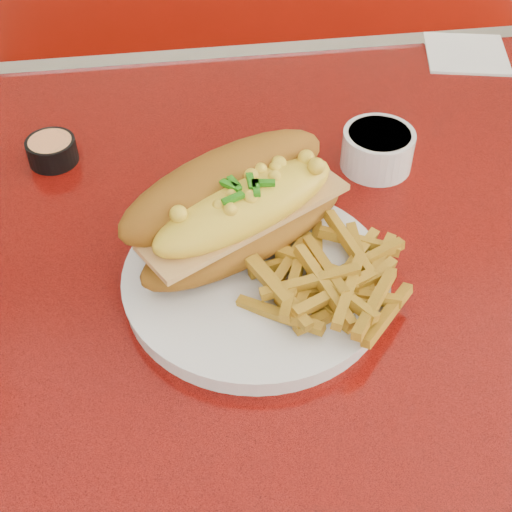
{
  "coord_description": "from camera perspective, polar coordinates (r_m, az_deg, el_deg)",
  "views": [
    {
      "loc": [
        -0.26,
        -0.46,
        1.25
      ],
      "look_at": [
        -0.19,
        -0.02,
        0.81
      ],
      "focal_mm": 50.0,
      "sensor_mm": 36.0,
      "label": 1
    }
  ],
  "objects": [
    {
      "name": "diner_table",
      "position": [
        0.83,
        13.24,
        -7.36
      ],
      "size": [
        1.23,
        0.83,
        0.77
      ],
      "color": "red",
      "rests_on": "ground"
    },
    {
      "name": "booth_bench_far",
      "position": [
        1.61,
        2.61,
        8.29
      ],
      "size": [
        1.2,
        0.51,
        0.9
      ],
      "color": "maroon",
      "rests_on": "ground"
    },
    {
      "name": "dinner_plate",
      "position": [
        0.64,
        0.0,
        -1.92
      ],
      "size": [
        0.24,
        0.24,
        0.02
      ],
      "rotation": [
        0.0,
        0.0,
        -0.0
      ],
      "color": "white",
      "rests_on": "diner_table"
    },
    {
      "name": "mac_hoagie",
      "position": [
        0.64,
        -1.43,
        3.95
      ],
      "size": [
        0.25,
        0.2,
        0.1
      ],
      "rotation": [
        0.0,
        0.0,
        0.52
      ],
      "color": "#935B17",
      "rests_on": "dinner_plate"
    },
    {
      "name": "fries_pile",
      "position": [
        0.62,
        5.33,
        -1.34
      ],
      "size": [
        0.13,
        0.12,
        0.04
      ],
      "primitive_type": null,
      "rotation": [
        0.0,
        0.0,
        -0.08
      ],
      "color": "gold",
      "rests_on": "dinner_plate"
    },
    {
      "name": "fork",
      "position": [
        0.64,
        4.35,
        -1.08
      ],
      "size": [
        0.09,
        0.12,
        0.0
      ],
      "rotation": [
        0.0,
        0.0,
        2.17
      ],
      "color": "#B7B7BC",
      "rests_on": "dinner_plate"
    },
    {
      "name": "gravy_ramekin",
      "position": [
        0.78,
        9.7,
        8.48
      ],
      "size": [
        0.1,
        0.1,
        0.04
      ],
      "rotation": [
        0.0,
        0.0,
        -0.41
      ],
      "color": "white",
      "rests_on": "diner_table"
    },
    {
      "name": "sauce_cup_left",
      "position": [
        0.81,
        -16.02,
        8.17
      ],
      "size": [
        0.07,
        0.07,
        0.03
      ],
      "rotation": [
        0.0,
        0.0,
        0.35
      ],
      "color": "black",
      "rests_on": "diner_table"
    },
    {
      "name": "paper_napkin",
      "position": [
        1.02,
        16.49,
        15.27
      ],
      "size": [
        0.12,
        0.12,
        0.0
      ],
      "primitive_type": "cube",
      "rotation": [
        0.0,
        0.0,
        -0.22
      ],
      "color": "white",
      "rests_on": "diner_table"
    }
  ]
}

